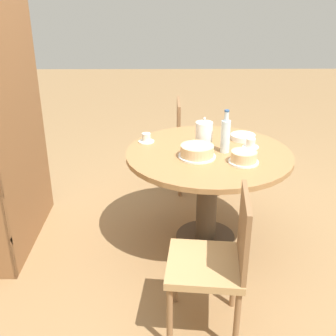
% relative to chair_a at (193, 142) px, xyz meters
% --- Properties ---
extents(ground_plane, '(14.00, 14.00, 0.00)m').
position_rel_chair_a_xyz_m(ground_plane, '(-0.92, -0.05, -0.47)').
color(ground_plane, '#937047').
extents(dining_table, '(1.20, 1.20, 0.74)m').
position_rel_chair_a_xyz_m(dining_table, '(-0.92, -0.05, 0.11)').
color(dining_table, '#473828').
rests_on(dining_table, ground_plane).
extents(chair_a, '(0.42, 0.42, 0.87)m').
position_rel_chair_a_xyz_m(chair_a, '(0.00, 0.00, 0.00)').
color(chair_a, olive).
rests_on(chair_a, ground_plane).
extents(chair_b, '(0.46, 0.46, 0.87)m').
position_rel_chair_a_xyz_m(chair_b, '(-1.83, -0.01, 0.00)').
color(chair_b, olive).
rests_on(chair_b, ground_plane).
extents(bookshelf, '(1.05, 0.28, 1.92)m').
position_rel_chair_a_xyz_m(bookshelf, '(-0.87, 1.40, 0.45)').
color(bookshelf, brown).
rests_on(bookshelf, ground_plane).
extents(coffee_pot, '(0.13, 0.13, 0.23)m').
position_rel_chair_a_xyz_m(coffee_pot, '(-0.80, -0.02, 0.37)').
color(coffee_pot, white).
rests_on(coffee_pot, dining_table).
extents(water_bottle, '(0.07, 0.07, 0.31)m').
position_rel_chair_a_xyz_m(water_bottle, '(-0.91, -0.17, 0.40)').
color(water_bottle, silver).
rests_on(water_bottle, dining_table).
extents(cake_main, '(0.26, 0.26, 0.09)m').
position_rel_chair_a_xyz_m(cake_main, '(-1.01, 0.04, 0.31)').
color(cake_main, white).
rests_on(cake_main, dining_table).
extents(cake_second, '(0.21, 0.21, 0.08)m').
position_rel_chair_a_xyz_m(cake_second, '(-1.12, -0.27, 0.31)').
color(cake_second, white).
rests_on(cake_second, dining_table).
extents(cup_a, '(0.12, 0.12, 0.07)m').
position_rel_chair_a_xyz_m(cup_a, '(-0.83, -0.37, 0.30)').
color(cup_a, white).
rests_on(cup_a, dining_table).
extents(cup_b, '(0.12, 0.12, 0.07)m').
position_rel_chair_a_xyz_m(cup_b, '(-0.71, 0.41, 0.30)').
color(cup_b, white).
rests_on(cup_b, dining_table).
extents(plate_stack, '(0.19, 0.19, 0.04)m').
position_rel_chair_a_xyz_m(plate_stack, '(-0.66, -0.34, 0.29)').
color(plate_stack, white).
rests_on(plate_stack, dining_table).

